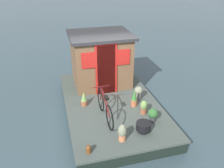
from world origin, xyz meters
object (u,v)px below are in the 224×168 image
potted_plant_rosemary (134,98)px  potted_plant_succulent (84,99)px  houseboat_cabin (101,59)px  charcoal_grill (143,126)px  potted_plant_sage (153,114)px  potted_plant_fern (144,107)px  potted_plant_basil (138,92)px  potted_plant_lavender (122,132)px  bicycle (105,107)px  mooring_bollard (89,149)px

potted_plant_rosemary → potted_plant_succulent: bearing=73.1°
houseboat_cabin → charcoal_grill: size_ratio=5.41×
potted_plant_rosemary → potted_plant_sage: bearing=-164.8°
houseboat_cabin → potted_plant_fern: size_ratio=4.94×
potted_plant_fern → houseboat_cabin: bearing=18.1°
potted_plant_rosemary → potted_plant_basil: potted_plant_rosemary is taller
houseboat_cabin → potted_plant_rosemary: houseboat_cabin is taller
potted_plant_sage → potted_plant_fern: size_ratio=0.92×
potted_plant_sage → potted_plant_lavender: size_ratio=0.85×
potted_plant_rosemary → bicycle: bearing=111.9°
houseboat_cabin → potted_plant_succulent: size_ratio=4.57×
bicycle → potted_plant_succulent: bicycle is taller
potted_plant_basil → charcoal_grill: potted_plant_basil is taller
potted_plant_lavender → charcoal_grill: (0.18, -0.64, -0.07)m
potted_plant_fern → potted_plant_basil: potted_plant_basil is taller
potted_plant_lavender → potted_plant_basil: size_ratio=1.04×
potted_plant_lavender → houseboat_cabin: bearing=-3.6°
bicycle → potted_plant_rosemary: bearing=-68.1°
bicycle → charcoal_grill: size_ratio=4.21×
houseboat_cabin → potted_plant_sage: size_ratio=5.34×
potted_plant_sage → charcoal_grill: bearing=130.9°
bicycle → potted_plant_fern: bearing=-92.7°
bicycle → potted_plant_succulent: size_ratio=3.55×
potted_plant_fern → potted_plant_succulent: 1.86m
bicycle → potted_plant_rosemary: (0.41, -1.02, -0.11)m
potted_plant_basil → potted_plant_sage: bearing=178.1°
potted_plant_lavender → charcoal_grill: 0.66m
potted_plant_sage → potted_plant_succulent: 2.18m
potted_plant_sage → mooring_bollard: 2.10m
potted_plant_sage → potted_plant_lavender: bearing=117.4°
houseboat_cabin → potted_plant_fern: houseboat_cabin is taller
bicycle → potted_plant_lavender: bicycle is taller
bicycle → potted_plant_fern: 1.17m
potted_plant_sage → potted_plant_rosemary: 0.91m
potted_plant_succulent → potted_plant_basil: (-0.09, -1.77, 0.03)m
bicycle → potted_plant_basil: 1.52m
potted_plant_succulent → potted_plant_basil: potted_plant_succulent is taller
charcoal_grill → mooring_bollard: bearing=104.2°
houseboat_cabin → mooring_bollard: houseboat_cabin is taller
potted_plant_rosemary → mooring_bollard: potted_plant_rosemary is taller
potted_plant_sage → potted_plant_fern: 0.43m
potted_plant_fern → potted_plant_rosemary: bearing=15.8°
bicycle → potted_plant_lavender: size_ratio=3.52×
bicycle → potted_plant_lavender: (-1.02, -0.20, -0.14)m
houseboat_cabin → potted_plant_succulent: (-1.39, 0.86, -0.72)m
potted_plant_fern → potted_plant_succulent: (0.92, 1.62, -0.00)m
bicycle → potted_plant_basil: bearing=-59.5°
houseboat_cabin → potted_plant_rosemary: bearing=-161.3°
potted_plant_sage → potted_plant_basil: 1.24m
houseboat_cabin → potted_plant_succulent: houseboat_cabin is taller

